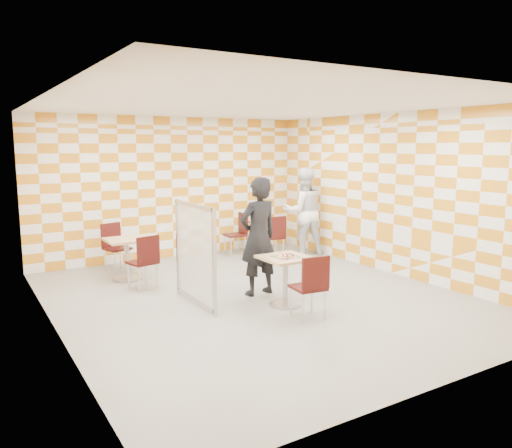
# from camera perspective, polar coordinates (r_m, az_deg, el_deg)

# --- Properties ---
(room_shell) EXTENTS (7.00, 7.00, 7.00)m
(room_shell) POSITION_cam_1_polar(r_m,az_deg,el_deg) (8.18, -1.85, 2.68)
(room_shell) COLOR gray
(room_shell) RESTS_ON ground
(main_table) EXTENTS (0.70, 0.70, 0.75)m
(main_table) POSITION_cam_1_polar(r_m,az_deg,el_deg) (7.53, 3.41, -5.54)
(main_table) COLOR tan
(main_table) RESTS_ON ground
(second_table) EXTENTS (0.70, 0.70, 0.75)m
(second_table) POSITION_cam_1_polar(r_m,az_deg,el_deg) (11.26, 0.57, -0.70)
(second_table) COLOR tan
(second_table) RESTS_ON ground
(empty_table) EXTENTS (0.70, 0.70, 0.75)m
(empty_table) POSITION_cam_1_polar(r_m,az_deg,el_deg) (9.25, -14.57, -3.10)
(empty_table) COLOR tan
(empty_table) RESTS_ON ground
(chair_main_front) EXTENTS (0.47, 0.48, 0.92)m
(chair_main_front) POSITION_cam_1_polar(r_m,az_deg,el_deg) (6.88, 6.37, -6.66)
(chair_main_front) COLOR #390D0B
(chair_main_front) RESTS_ON ground
(chair_second_front) EXTENTS (0.46, 0.47, 0.92)m
(chair_second_front) POSITION_cam_1_polar(r_m,az_deg,el_deg) (10.61, 2.15, -1.11)
(chair_second_front) COLOR #390D0B
(chair_second_front) RESTS_ON ground
(chair_second_side) EXTENTS (0.46, 0.45, 0.92)m
(chair_second_side) POSITION_cam_1_polar(r_m,az_deg,el_deg) (11.01, -1.99, -0.74)
(chair_second_side) COLOR #390D0B
(chair_second_side) RESTS_ON ground
(chair_empty_near) EXTENTS (0.51, 0.52, 0.92)m
(chair_empty_near) POSITION_cam_1_polar(r_m,az_deg,el_deg) (8.52, -12.56, -3.80)
(chair_empty_near) COLOR #390D0B
(chair_empty_near) RESTS_ON ground
(chair_empty_far) EXTENTS (0.53, 0.54, 0.92)m
(chair_empty_far) POSITION_cam_1_polar(r_m,az_deg,el_deg) (9.95, -15.89, -2.12)
(chair_empty_far) COLOR #390D0B
(chair_empty_far) RESTS_ON ground
(partition) EXTENTS (0.08, 1.38, 1.55)m
(partition) POSITION_cam_1_polar(r_m,az_deg,el_deg) (7.55, -7.00, -3.37)
(partition) COLOR white
(partition) RESTS_ON ground
(man_dark) EXTENTS (0.74, 0.52, 1.91)m
(man_dark) POSITION_cam_1_polar(r_m,az_deg,el_deg) (7.98, 0.28, -1.44)
(man_dark) COLOR black
(man_dark) RESTS_ON ground
(man_white) EXTENTS (1.10, 0.96, 1.92)m
(man_white) POSITION_cam_1_polar(r_m,az_deg,el_deg) (11.03, 5.45, 1.43)
(man_white) COLOR white
(man_white) RESTS_ON ground
(pizza_on_foil) EXTENTS (0.40, 0.40, 0.04)m
(pizza_on_foil) POSITION_cam_1_polar(r_m,az_deg,el_deg) (7.46, 3.50, -3.64)
(pizza_on_foil) COLOR silver
(pizza_on_foil) RESTS_ON main_table
(sport_bottle) EXTENTS (0.06, 0.06, 0.20)m
(sport_bottle) POSITION_cam_1_polar(r_m,az_deg,el_deg) (11.20, -0.13, 0.95)
(sport_bottle) COLOR white
(sport_bottle) RESTS_ON second_table
(soda_bottle) EXTENTS (0.07, 0.07, 0.23)m
(soda_bottle) POSITION_cam_1_polar(r_m,az_deg,el_deg) (11.29, 1.17, 1.09)
(soda_bottle) COLOR black
(soda_bottle) RESTS_ON second_table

